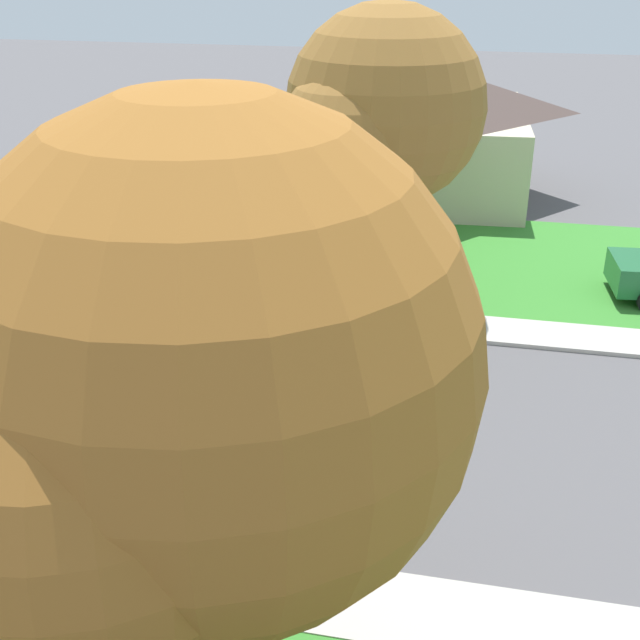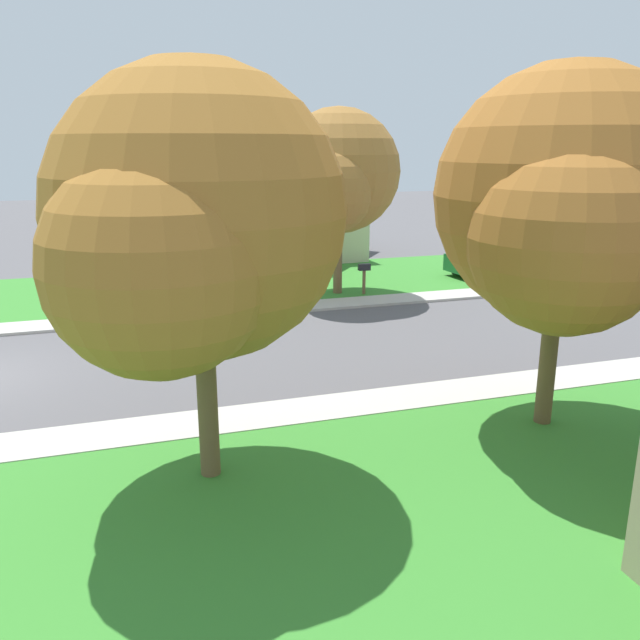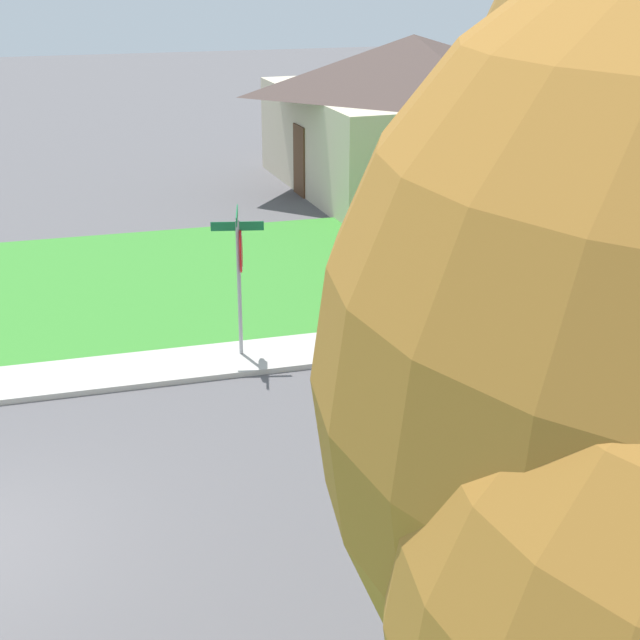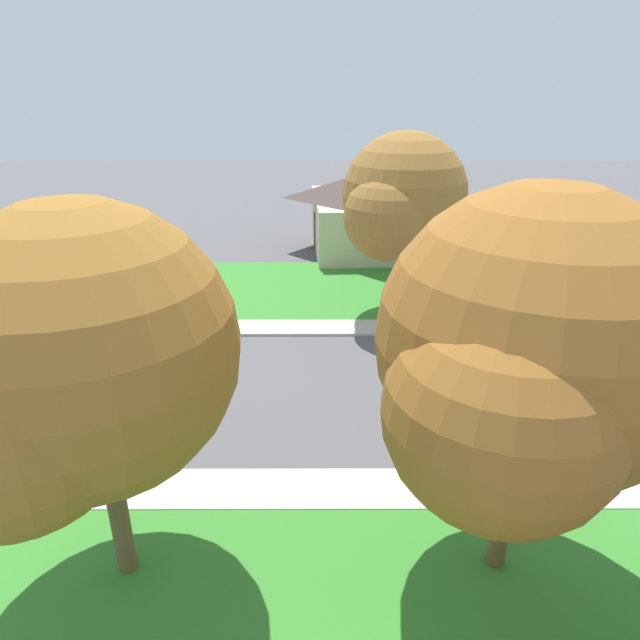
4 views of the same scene
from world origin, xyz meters
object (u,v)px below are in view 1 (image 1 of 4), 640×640
tree_across_left (183,389)px  tree_sidewalk_far (376,115)px  stop_sign_far_corner (75,226)px  mailbox (414,269)px  house_left_setback (423,126)px

tree_across_left → tree_sidewalk_far: (-13.25, -0.14, 0.01)m
stop_sign_far_corner → mailbox: 8.73m
stop_sign_far_corner → tree_across_left: (11.94, 7.64, 2.86)m
tree_sidewalk_far → house_left_setback: tree_sidewalk_far is taller
stop_sign_far_corner → mailbox: bearing=96.9°
house_left_setback → mailbox: size_ratio=7.18×
tree_sidewalk_far → house_left_setback: 10.78m
house_left_setback → mailbox: house_left_setback is taller
stop_sign_far_corner → tree_sidewalk_far: tree_sidewalk_far is taller
mailbox → tree_sidewalk_far: bearing=-102.8°
stop_sign_far_corner → house_left_setback: house_left_setback is taller
tree_sidewalk_far → mailbox: size_ratio=5.59×
tree_across_left → house_left_setback: size_ratio=0.80×
tree_across_left → mailbox: size_ratio=5.72×
house_left_setback → tree_across_left: bearing=-0.2°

